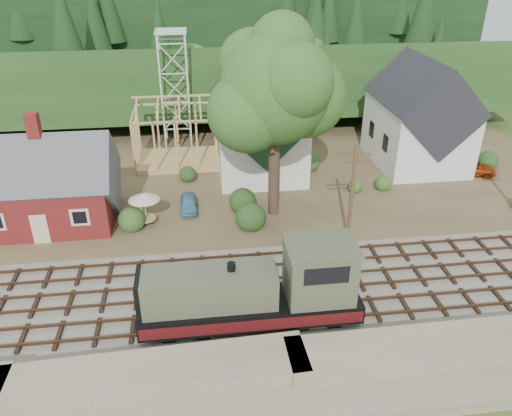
{
  "coord_description": "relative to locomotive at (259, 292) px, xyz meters",
  "views": [
    {
      "loc": [
        -4.06,
        -26.25,
        20.4
      ],
      "look_at": [
        0.04,
        6.0,
        3.0
      ],
      "focal_mm": 35.0,
      "sensor_mm": 36.0,
      "label": 1
    }
  ],
  "objects": [
    {
      "name": "ground",
      "position": [
        0.95,
        3.0,
        -2.25
      ],
      "size": [
        140.0,
        140.0,
        0.0
      ],
      "primitive_type": "plane",
      "color": "#384C1E",
      "rests_on": "ground"
    },
    {
      "name": "big_tree",
      "position": [
        3.11,
        13.08,
        7.97
      ],
      "size": [
        10.9,
        8.4,
        14.7
      ],
      "color": "#38281E",
      "rests_on": "village_flat"
    },
    {
      "name": "lattice_tower",
      "position": [
        -5.05,
        31.0,
        7.79
      ],
      "size": [
        3.2,
        3.2,
        12.12
      ],
      "color": "silver",
      "rests_on": "village_flat"
    },
    {
      "name": "ridge",
      "position": [
        0.95,
        61.0,
        -2.25
      ],
      "size": [
        80.0,
        20.0,
        12.0
      ],
      "primitive_type": "cube",
      "color": "black",
      "rests_on": "ground"
    },
    {
      "name": "village_flat",
      "position": [
        0.95,
        21.0,
        -2.1
      ],
      "size": [
        64.0,
        26.0,
        0.3
      ],
      "primitive_type": "cube",
      "color": "brown",
      "rests_on": "ground"
    },
    {
      "name": "car_red",
      "position": [
        23.53,
        18.48,
        -1.34
      ],
      "size": [
        4.83,
        3.7,
        1.22
      ],
      "primitive_type": "imported",
      "rotation": [
        0.0,
        0.0,
        1.13
      ],
      "color": "#AB320D",
      "rests_on": "village_flat"
    },
    {
      "name": "patio_set",
      "position": [
        -7.46,
        12.45,
        0.39
      ],
      "size": [
        2.46,
        2.46,
        2.74
      ],
      "color": "silver",
      "rests_on": "village_flat"
    },
    {
      "name": "railroad_bed",
      "position": [
        0.95,
        3.0,
        -2.17
      ],
      "size": [
        64.0,
        11.0,
        0.16
      ],
      "primitive_type": "cube",
      "color": "#726B5B",
      "rests_on": "ground"
    },
    {
      "name": "farmhouse",
      "position": [
        18.95,
        22.0,
        2.62
      ],
      "size": [
        8.4,
        10.8,
        10.6
      ],
      "color": "silver",
      "rests_on": "village_flat"
    },
    {
      "name": "hillside",
      "position": [
        0.95,
        45.0,
        -2.25
      ],
      "size": [
        70.0,
        28.96,
        12.74
      ],
      "primitive_type": "cube",
      "rotation": [
        -0.17,
        0.0,
        0.0
      ],
      "color": "#1E3F19",
      "rests_on": "ground"
    },
    {
      "name": "telegraph_pole_near",
      "position": [
        7.95,
        8.2,
        2.0
      ],
      "size": [
        2.2,
        0.28,
        8.0
      ],
      "color": "#4C331E",
      "rests_on": "ground"
    },
    {
      "name": "depot",
      "position": [
        -15.05,
        14.0,
        0.97
      ],
      "size": [
        10.8,
        7.41,
        9.0
      ],
      "color": "#5C1615",
      "rests_on": "village_flat"
    },
    {
      "name": "car_blue",
      "position": [
        -4.07,
        14.43,
        -1.35
      ],
      "size": [
        1.43,
        3.5,
        1.19
      ],
      "primitive_type": "imported",
      "rotation": [
        0.0,
        0.0,
        0.01
      ],
      "color": "#538BB2",
      "rests_on": "village_flat"
    },
    {
      "name": "locomotive",
      "position": [
        0.0,
        0.0,
        0.0
      ],
      "size": [
        12.88,
        3.22,
        5.12
      ],
      "color": "black",
      "rests_on": "railroad_bed"
    },
    {
      "name": "timber_frame",
      "position": [
        -5.05,
        25.0,
        1.02
      ],
      "size": [
        8.2,
        6.2,
        6.99
      ],
      "color": "tan",
      "rests_on": "village_flat"
    },
    {
      "name": "church",
      "position": [
        2.95,
        22.68,
        2.93
      ],
      "size": [
        8.4,
        15.17,
        13.0
      ],
      "color": "silver",
      "rests_on": "village_flat"
    },
    {
      "name": "embankment",
      "position": [
        0.95,
        -5.5,
        -2.25
      ],
      "size": [
        64.0,
        5.0,
        1.6
      ],
      "primitive_type": "cube",
      "color": "#7F7259",
      "rests_on": "ground"
    }
  ]
}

